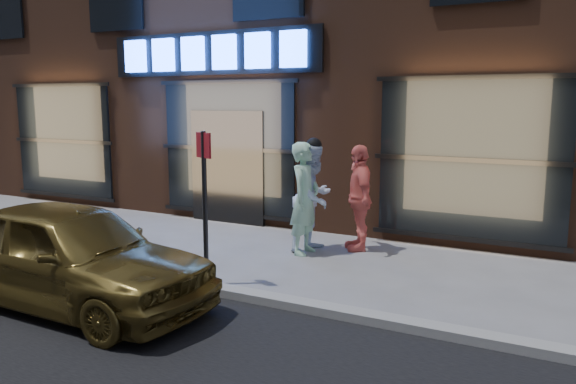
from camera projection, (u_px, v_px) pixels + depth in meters
name	position (u px, v px, depth m)	size (l,w,h in m)	color
ground	(89.00, 270.00, 8.76)	(90.00, 90.00, 0.00)	slate
curb	(89.00, 266.00, 8.75)	(60.00, 0.25, 0.12)	gray
storefront_building	(310.00, 4.00, 14.93)	(30.20, 8.28, 10.30)	#54301E
man_bowtie	(305.00, 198.00, 9.55)	(0.70, 0.46, 1.93)	#B3EBBF
man_cap	(313.00, 197.00, 9.78)	(0.92, 0.72, 1.89)	white
passerby	(359.00, 198.00, 9.82)	(1.09, 0.45, 1.86)	#F87466
gold_sedan	(70.00, 254.00, 7.11)	(1.61, 3.99, 1.36)	olive
sign_post	(205.00, 193.00, 7.84)	(0.33, 0.17, 2.19)	#262628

